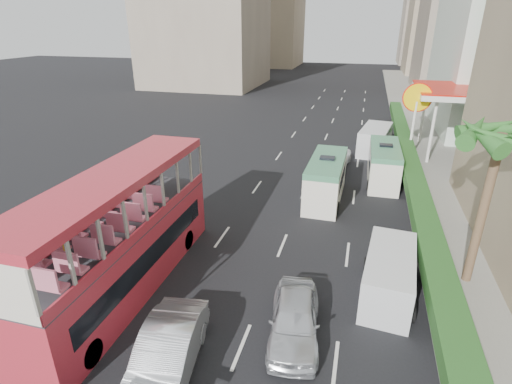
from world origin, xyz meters
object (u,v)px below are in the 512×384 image
(palm_tree, at_px, (483,212))
(shell_station, at_px, (454,122))
(double_decker_bus, at_px, (121,234))
(car_silver_lane_a, at_px, (169,373))
(minibus_far, at_px, (384,164))
(panel_van_far, at_px, (375,140))
(minibus_near, at_px, (326,179))
(van_asset, at_px, (332,168))
(panel_van_near, at_px, (389,275))
(car_silver_lane_b, at_px, (294,335))

(palm_tree, distance_m, shell_station, 19.14)
(double_decker_bus, relative_size, palm_tree, 1.72)
(double_decker_bus, distance_m, car_silver_lane_a, 5.79)
(minibus_far, height_order, panel_van_far, minibus_far)
(car_silver_lane_a, relative_size, minibus_near, 0.80)
(van_asset, relative_size, palm_tree, 0.75)
(minibus_near, height_order, panel_van_near, minibus_near)
(double_decker_bus, bearing_deg, panel_van_near, 12.58)
(minibus_near, bearing_deg, van_asset, 91.85)
(car_silver_lane_b, distance_m, minibus_near, 12.31)
(car_silver_lane_b, distance_m, minibus_far, 16.66)
(panel_van_far, bearing_deg, minibus_near, -95.99)
(double_decker_bus, height_order, van_asset, double_decker_bus)
(double_decker_bus, bearing_deg, palm_tree, 16.16)
(double_decker_bus, distance_m, panel_van_near, 10.88)
(car_silver_lane_a, bearing_deg, minibus_near, 68.86)
(minibus_near, distance_m, minibus_far, 5.36)
(car_silver_lane_a, height_order, car_silver_lane_b, car_silver_lane_a)
(car_silver_lane_b, xyz_separation_m, panel_van_near, (3.26, 3.32, 0.92))
(van_asset, bearing_deg, panel_van_far, 64.32)
(double_decker_bus, distance_m, minibus_near, 13.32)
(car_silver_lane_b, bearing_deg, shell_station, 62.71)
(car_silver_lane_a, height_order, panel_van_near, panel_van_near)
(minibus_far, distance_m, shell_station, 9.55)
(panel_van_far, bearing_deg, van_asset, -111.86)
(car_silver_lane_a, relative_size, panel_van_far, 0.90)
(panel_van_near, distance_m, panel_van_far, 20.00)
(van_asset, height_order, panel_van_far, panel_van_far)
(double_decker_bus, distance_m, panel_van_far, 24.52)
(car_silver_lane_a, bearing_deg, shell_station, 56.65)
(car_silver_lane_b, distance_m, panel_van_near, 4.74)
(car_silver_lane_a, bearing_deg, van_asset, 72.57)
(minibus_far, bearing_deg, minibus_near, -131.85)
(car_silver_lane_a, distance_m, minibus_far, 20.23)
(car_silver_lane_a, distance_m, van_asset, 21.17)
(minibus_far, xyz_separation_m, panel_van_far, (-0.53, 7.02, -0.22))
(minibus_far, height_order, panel_van_near, minibus_far)
(double_decker_bus, height_order, shell_station, shell_station)
(minibus_far, relative_size, panel_van_far, 1.09)
(minibus_near, relative_size, panel_van_near, 1.30)
(minibus_near, distance_m, panel_van_near, 9.59)
(double_decker_bus, height_order, minibus_near, double_decker_bus)
(panel_van_far, relative_size, palm_tree, 0.82)
(palm_tree, bearing_deg, double_decker_bus, -163.84)
(minibus_far, xyz_separation_m, panel_van_near, (-0.03, -12.96, -0.35))
(double_decker_bus, relative_size, car_silver_lane_a, 2.31)
(car_silver_lane_a, height_order, shell_station, shell_station)
(minibus_near, relative_size, shell_station, 0.74)
(van_asset, height_order, minibus_near, minibus_near)
(shell_station, bearing_deg, van_asset, -147.51)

